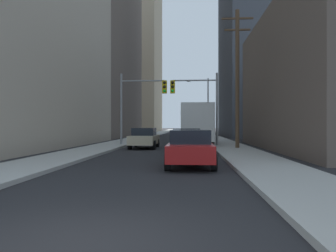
{
  "coord_description": "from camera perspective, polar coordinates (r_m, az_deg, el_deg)",
  "views": [
    {
      "loc": [
        1.61,
        -4.27,
        1.7
      ],
      "look_at": [
        0.0,
        21.24,
        1.66
      ],
      "focal_mm": 34.3,
      "sensor_mm": 36.0,
      "label": 1
    }
  ],
  "objects": [
    {
      "name": "ground_plane",
      "position": [
        4.87,
        -17.0,
        -20.32
      ],
      "size": [
        400.0,
        400.0,
        0.0
      ],
      "primitive_type": "plane",
      "color": "black"
    },
    {
      "name": "sidewalk_left",
      "position": [
        54.67,
        -3.09,
        -1.61
      ],
      "size": [
        2.82,
        160.0,
        0.15
      ],
      "primitive_type": "cube",
      "color": "#9E9E99",
      "rests_on": "ground"
    },
    {
      "name": "sidewalk_right",
      "position": [
        54.39,
        6.93,
        -1.62
      ],
      "size": [
        2.82,
        160.0,
        0.15
      ],
      "primitive_type": "cube",
      "color": "#9E9E99",
      "rests_on": "ground"
    },
    {
      "name": "city_bus",
      "position": [
        29.22,
        5.07,
        0.54
      ],
      "size": [
        2.67,
        11.52,
        3.4
      ],
      "color": "silver",
      "rests_on": "ground"
    },
    {
      "name": "sedan_red",
      "position": [
        13.31,
        4.0,
        -3.91
      ],
      "size": [
        1.95,
        4.21,
        1.52
      ],
      "color": "maroon",
      "rests_on": "ground"
    },
    {
      "name": "sedan_black",
      "position": [
        19.73,
        3.39,
        -2.61
      ],
      "size": [
        1.95,
        4.25,
        1.52
      ],
      "color": "black",
      "rests_on": "ground"
    },
    {
      "name": "sedan_beige",
      "position": [
        23.96,
        -4.21,
        -2.13
      ],
      "size": [
        1.95,
        4.24,
        1.52
      ],
      "color": "#C6B793",
      "rests_on": "ground"
    },
    {
      "name": "sedan_silver",
      "position": [
        45.25,
        3.52,
        -1.09
      ],
      "size": [
        1.95,
        4.26,
        1.52
      ],
      "color": "#B7BABF",
      "rests_on": "ground"
    },
    {
      "name": "traffic_signal_near_left",
      "position": [
        26.71,
        -4.82,
        5.13
      ],
      "size": [
        3.89,
        0.44,
        6.0
      ],
      "color": "gray",
      "rests_on": "ground"
    },
    {
      "name": "traffic_signal_near_right",
      "position": [
        26.43,
        5.08,
        5.19
      ],
      "size": [
        3.9,
        0.44,
        6.0
      ],
      "color": "gray",
      "rests_on": "ground"
    },
    {
      "name": "utility_pole_right",
      "position": [
        23.2,
        12.22,
        8.7
      ],
      "size": [
        2.2,
        0.28,
        9.79
      ],
      "color": "brown",
      "rests_on": "ground"
    },
    {
      "name": "street_lamp_right",
      "position": [
        39.76,
        6.48,
        4.24
      ],
      "size": [
        2.75,
        0.32,
        7.5
      ],
      "color": "gray",
      "rests_on": "ground"
    },
    {
      "name": "building_left_mid_office",
      "position": [
        54.38,
        -15.95,
        16.18
      ],
      "size": [
        16.99,
        24.63,
        33.56
      ],
      "primitive_type": "cube",
      "color": "#66564C",
      "rests_on": "ground"
    },
    {
      "name": "building_left_far_tower",
      "position": [
        97.02,
        -9.46,
        13.59
      ],
      "size": [
        25.7,
        24.76,
        48.72
      ],
      "primitive_type": "cube",
      "color": "tan",
      "rests_on": "ground"
    },
    {
      "name": "building_right_mid_block",
      "position": [
        55.53,
        23.43,
        12.88
      ],
      "size": [
        25.45,
        19.25,
        28.0
      ],
      "primitive_type": "cube",
      "color": "#4C515B",
      "rests_on": "ground"
    }
  ]
}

